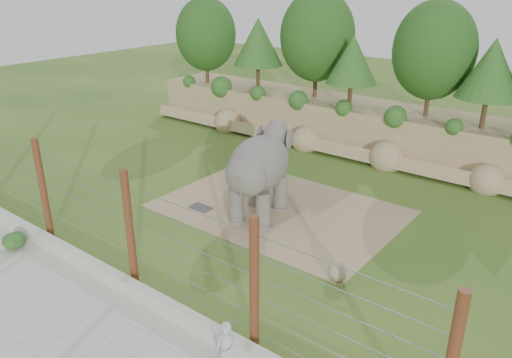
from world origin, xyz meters
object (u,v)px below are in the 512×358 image
Objects in this scene: elephant at (259,176)px; stone_ball at (338,271)px; zookeeper at (227,351)px; barrier_fence at (130,229)px.

stone_ball is at bearing -38.76° from elephant.
elephant is 2.75× the size of zookeeper.
barrier_fence is at bearing -106.00° from elephant.
barrier_fence reaches higher than stone_ball.
stone_ball is 6.89m from barrier_fence.
stone_ball is at bearing 38.86° from barrier_fence.
elephant is 6.48m from barrier_fence.
stone_ball is at bearing 72.60° from zookeeper.
barrier_fence is 5.41m from zookeeper.
elephant is at bearing 155.69° from stone_ball.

